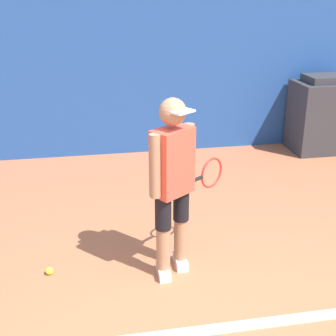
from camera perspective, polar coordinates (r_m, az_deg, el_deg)
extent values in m
cube|color=#234C99|center=(6.81, -3.68, 13.47)|extent=(24.00, 0.10, 2.85)
cube|color=white|center=(3.66, 5.00, -19.07)|extent=(21.60, 0.10, 0.01)
cylinder|color=#A37556|center=(4.08, -0.58, -10.22)|extent=(0.12, 0.12, 0.47)
cylinder|color=black|center=(3.89, -0.60, -5.49)|extent=(0.14, 0.14, 0.29)
cube|color=white|center=(4.19, -0.57, -12.48)|extent=(0.10, 0.24, 0.08)
cylinder|color=#A37556|center=(4.22, 1.55, -9.09)|extent=(0.12, 0.12, 0.47)
cylinder|color=black|center=(4.04, 1.61, -4.47)|extent=(0.14, 0.14, 0.29)
cube|color=white|center=(4.32, 1.53, -11.30)|extent=(0.10, 0.24, 0.08)
cube|color=#E54C38|center=(3.79, 0.54, 0.75)|extent=(0.39, 0.36, 0.56)
sphere|color=#A37556|center=(3.67, 0.57, 6.89)|extent=(0.22, 0.22, 0.22)
cube|color=white|center=(3.59, 1.73, 6.91)|extent=(0.22, 0.20, 0.02)
cylinder|color=#A37556|center=(3.66, -1.59, 0.20)|extent=(0.09, 0.09, 0.53)
cylinder|color=#A37556|center=(3.92, 2.53, 1.71)|extent=(0.09, 0.09, 0.53)
cylinder|color=black|center=(4.08, 3.33, -1.45)|extent=(0.17, 0.13, 0.03)
torus|color=red|center=(4.25, 5.34, -0.59)|extent=(0.25, 0.18, 0.29)
sphere|color=#D1E533|center=(4.33, -14.26, -12.07)|extent=(0.07, 0.07, 0.07)
cube|color=#333338|center=(7.42, 18.30, 5.95)|extent=(0.88, 0.67, 1.04)
cube|color=#333338|center=(7.29, 18.83, 10.27)|extent=(0.62, 0.47, 0.10)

